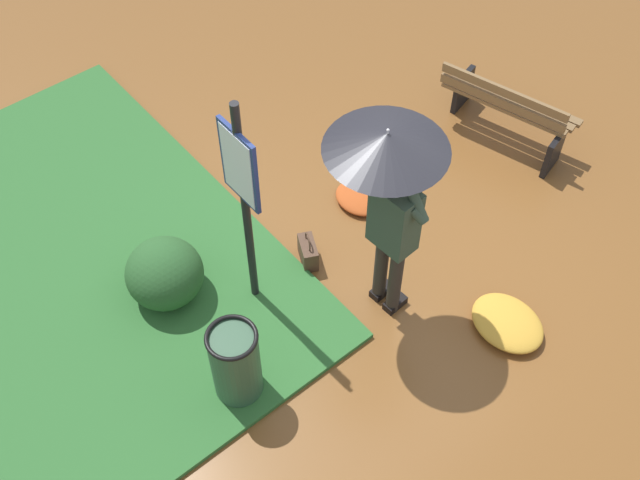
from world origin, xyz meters
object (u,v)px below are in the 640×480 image
park_bench (507,109)px  trash_bin (236,364)px  person_with_umbrella (390,180)px  info_sign_post (243,189)px  handbag (308,252)px

park_bench → trash_bin: 4.01m
person_with_umbrella → park_bench: bearing=-73.7°
info_sign_post → trash_bin: size_ratio=2.76×
person_with_umbrella → trash_bin: 1.90m
person_with_umbrella → park_bench: 2.78m
handbag → park_bench: 2.68m
info_sign_post → park_bench: bearing=-90.3°
info_sign_post → trash_bin: info_sign_post is taller
info_sign_post → park_bench: info_sign_post is taller
person_with_umbrella → handbag: size_ratio=5.53×
handbag → trash_bin: (-0.69, 1.30, 0.29)m
person_with_umbrella → info_sign_post: info_sign_post is taller
info_sign_post → trash_bin: (-0.68, 0.66, -1.03)m
handbag → park_bench: bearing=-90.5°
handbag → park_bench: park_bench is taller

